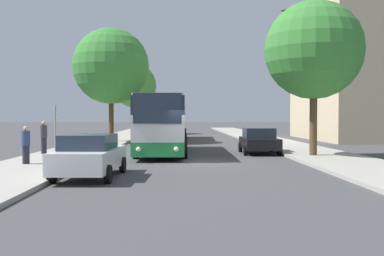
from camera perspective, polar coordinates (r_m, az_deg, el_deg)
ground_plane at (r=21.62m, az=0.40°, el=-4.39°), size 300.00×300.00×0.00m
sidewalk_left at (r=22.49m, az=-17.77°, el=-4.04°), size 4.00×120.00×0.15m
sidewalk_right at (r=22.94m, az=18.20°, el=-3.94°), size 4.00×120.00×0.15m
bus_front at (r=26.91m, az=-3.65°, el=0.58°), size 2.95×11.64×3.34m
bus_middle at (r=42.75m, az=-2.73°, el=1.07°), size 3.10×11.76×3.57m
parked_car_left_curb at (r=16.61m, az=-12.82°, el=-3.39°), size 2.20×4.69×1.58m
parked_car_right_near at (r=26.93m, az=8.51°, el=-1.57°), size 2.20×4.09×1.52m
bus_stop_sign at (r=21.16m, az=-16.97°, el=0.14°), size 0.08×0.45×2.57m
pedestrian_waiting_near at (r=26.17m, az=-18.30°, el=-1.09°), size 0.36×0.36×1.82m
pedestrian_waiting_far at (r=20.80m, az=-20.34°, el=-2.02°), size 0.36×0.36×1.64m
tree_left_near at (r=38.17m, az=-10.25°, el=7.73°), size 6.30×6.30×9.39m
tree_left_far at (r=56.75m, az=-7.33°, el=5.36°), size 5.48×5.48×8.65m
tree_right_near at (r=25.00m, az=15.21°, el=9.51°), size 5.22×5.22×8.20m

